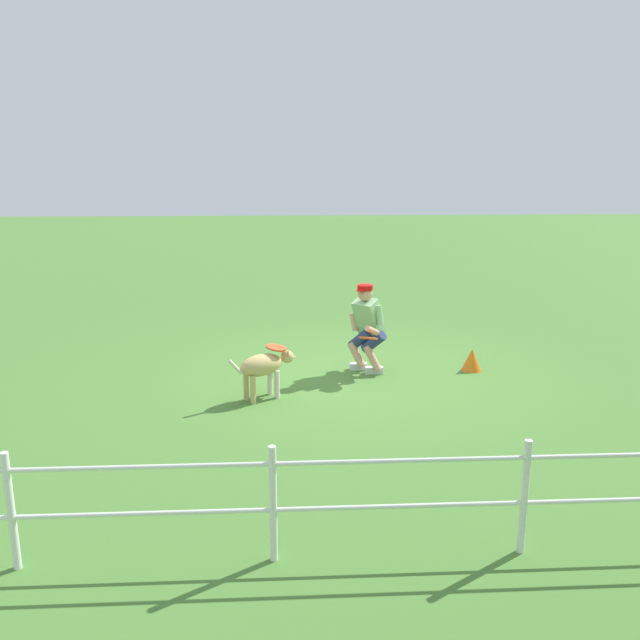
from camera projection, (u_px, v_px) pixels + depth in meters
name	position (u px, v px, depth m)	size (l,w,h in m)	color
ground_plane	(346.00, 376.00, 9.24)	(60.00, 60.00, 0.00)	#4C7E34
person	(367.00, 325.00, 9.30)	(0.58, 0.71, 1.29)	silver
dog	(264.00, 366.00, 8.29)	(0.88, 0.61, 0.62)	tan
frisbee_flying	(276.00, 348.00, 8.36)	(0.27, 0.27, 0.02)	#DE4E23
frisbee_held	(368.00, 338.00, 8.95)	(0.26, 0.26, 0.02)	#E2541E
fence	(400.00, 491.00, 4.88)	(17.33, 0.06, 0.94)	silver
training_cone	(472.00, 360.00, 9.48)	(0.29, 0.29, 0.33)	orange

